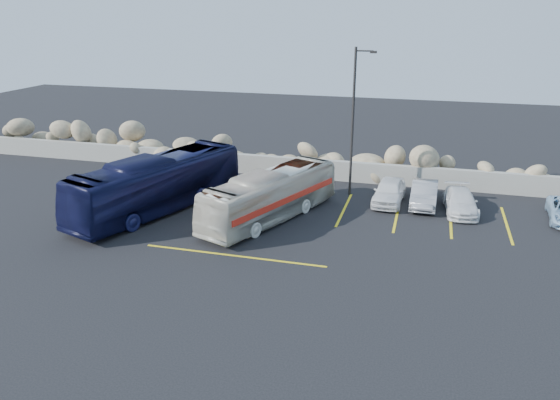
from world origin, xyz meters
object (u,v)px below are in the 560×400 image
(tour_coach, at_px, (158,184))
(car_a, at_px, (389,191))
(lamppost, at_px, (354,118))
(vintage_bus, at_px, (270,196))
(car_c, at_px, (461,202))
(car_b, at_px, (424,194))

(tour_coach, bearing_deg, car_a, 40.16)
(lamppost, xyz_separation_m, vintage_bus, (-3.26, -4.77, -3.09))
(car_a, bearing_deg, lamppost, 163.00)
(car_a, relative_size, car_c, 1.00)
(lamppost, bearing_deg, vintage_bus, -124.39)
(lamppost, distance_m, tour_coach, 10.87)
(vintage_bus, distance_m, car_b, 8.34)
(lamppost, bearing_deg, car_b, -9.66)
(lamppost, relative_size, car_b, 2.12)
(tour_coach, relative_size, car_c, 2.73)
(vintage_bus, bearing_deg, car_a, 57.99)
(vintage_bus, bearing_deg, car_b, 51.34)
(car_a, xyz_separation_m, car_c, (3.63, -0.42, -0.09))
(vintage_bus, bearing_deg, tour_coach, -154.49)
(car_b, bearing_deg, car_c, -15.67)
(tour_coach, bearing_deg, lamppost, 48.54)
(car_a, relative_size, car_b, 0.99)
(vintage_bus, relative_size, car_a, 2.32)
(tour_coach, height_order, car_b, tour_coach)
(lamppost, relative_size, tour_coach, 0.78)
(lamppost, bearing_deg, car_a, -20.32)
(tour_coach, xyz_separation_m, car_a, (11.32, 4.33, -0.79))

